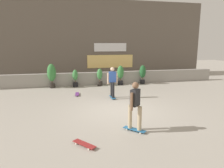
{
  "coord_description": "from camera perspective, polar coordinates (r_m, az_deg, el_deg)",
  "views": [
    {
      "loc": [
        -2.26,
        -8.55,
        2.93
      ],
      "look_at": [
        0.0,
        1.5,
        0.9
      ],
      "focal_mm": 33.19,
      "sensor_mm": 36.0,
      "label": 1
    }
  ],
  "objects": [
    {
      "name": "ground_plane",
      "position": [
        9.32,
        2.04,
        -7.19
      ],
      "size": [
        48.0,
        48.0,
        0.0
      ],
      "primitive_type": "plane",
      "color": "#A8A093"
    },
    {
      "name": "building_backdrop",
      "position": [
        18.69,
        -5.84,
        12.06
      ],
      "size": [
        20.0,
        2.08,
        6.5
      ],
      "color": "#60564C",
      "rests_on": "ground"
    },
    {
      "name": "potted_plant_1",
      "position": [
        14.3,
        -10.1,
        1.67
      ],
      "size": [
        0.36,
        0.36,
        1.18
      ],
      "color": "black",
      "rests_on": "ground"
    },
    {
      "name": "skater_foreground",
      "position": [
        6.92,
        6.36,
        -5.63
      ],
      "size": [
        0.69,
        0.72,
        1.7
      ],
      "color": "#266699",
      "rests_on": "ground"
    },
    {
      "name": "potted_plant_0",
      "position": [
        14.27,
        -16.3,
        2.7
      ],
      "size": [
        0.57,
        0.57,
        1.61
      ],
      "color": "#2D2823",
      "rests_on": "ground"
    },
    {
      "name": "skateboard_near_camera",
      "position": [
        6.3,
        -7.66,
        -16.06
      ],
      "size": [
        0.66,
        0.75,
        0.08
      ],
      "color": "maroon",
      "rests_on": "ground"
    },
    {
      "name": "potted_plant_2",
      "position": [
        14.47,
        -3.41,
        2.02
      ],
      "size": [
        0.37,
        0.37,
        1.21
      ],
      "color": "#2D2823",
      "rests_on": "ground"
    },
    {
      "name": "potted_plant_3",
      "position": [
        14.76,
        2.35,
        2.8
      ],
      "size": [
        0.46,
        0.46,
        1.39
      ],
      "color": "black",
      "rests_on": "ground"
    },
    {
      "name": "skateboard_aside",
      "position": [
        12.09,
        -9.59,
        -2.74
      ],
      "size": [
        0.27,
        0.81,
        0.08
      ],
      "color": "#72338C",
      "rests_on": "ground"
    },
    {
      "name": "potted_plant_4",
      "position": [
        15.28,
        8.43,
        2.94
      ],
      "size": [
        0.45,
        0.45,
        1.38
      ],
      "color": "black",
      "rests_on": "ground"
    },
    {
      "name": "skater_by_wall_right",
      "position": [
        11.05,
        0.11,
        0.78
      ],
      "size": [
        0.56,
        0.8,
        1.7
      ],
      "color": "#266699",
      "rests_on": "ground"
    },
    {
      "name": "planter_wall",
      "position": [
        14.93,
        -3.79,
        1.56
      ],
      "size": [
        18.0,
        0.4,
        0.9
      ],
      "primitive_type": "cube",
      "color": "gray",
      "rests_on": "ground"
    }
  ]
}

